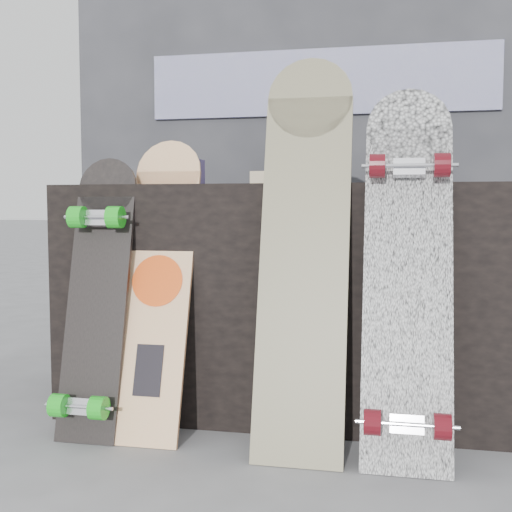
% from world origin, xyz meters
% --- Properties ---
extents(ground, '(60.00, 60.00, 0.00)m').
position_xyz_m(ground, '(0.00, 0.00, 0.00)').
color(ground, slate).
rests_on(ground, ground).
extents(vendor_table, '(1.60, 0.60, 0.80)m').
position_xyz_m(vendor_table, '(0.00, 0.50, 0.40)').
color(vendor_table, black).
rests_on(vendor_table, ground).
extents(booth, '(2.40, 0.22, 2.20)m').
position_xyz_m(booth, '(0.00, 1.35, 1.10)').
color(booth, '#2F2F34').
rests_on(booth, ground).
extents(merch_box_purple, '(0.18, 0.12, 0.10)m').
position_xyz_m(merch_box_purple, '(-0.45, 0.51, 0.85)').
color(merch_box_purple, '#47336A').
rests_on(merch_box_purple, vendor_table).
extents(merch_box_small, '(0.14, 0.14, 0.12)m').
position_xyz_m(merch_box_small, '(0.45, 0.51, 0.86)').
color(merch_box_small, '#47336A').
rests_on(merch_box_small, vendor_table).
extents(merch_box_flat, '(0.22, 0.10, 0.06)m').
position_xyz_m(merch_box_flat, '(-0.08, 0.65, 0.83)').
color(merch_box_flat, '#D1B78C').
rests_on(merch_box_flat, vendor_table).
extents(longboard_geisha, '(0.22, 0.32, 0.95)m').
position_xyz_m(longboard_geisha, '(-0.40, 0.18, 0.50)').
color(longboard_geisha, beige).
rests_on(longboard_geisha, ground).
extents(longboard_celtic, '(0.26, 0.34, 1.19)m').
position_xyz_m(longboard_celtic, '(0.08, 0.13, 0.63)').
color(longboard_celtic, '#C9BF89').
rests_on(longboard_celtic, ground).
extents(longboard_cascadia, '(0.25, 0.38, 1.09)m').
position_xyz_m(longboard_cascadia, '(0.37, 0.11, 0.56)').
color(longboard_cascadia, white).
rests_on(longboard_cascadia, ground).
extents(skateboard_dark, '(0.20, 0.30, 0.89)m').
position_xyz_m(skateboard_dark, '(-0.59, 0.11, 0.45)').
color(skateboard_dark, black).
rests_on(skateboard_dark, ground).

